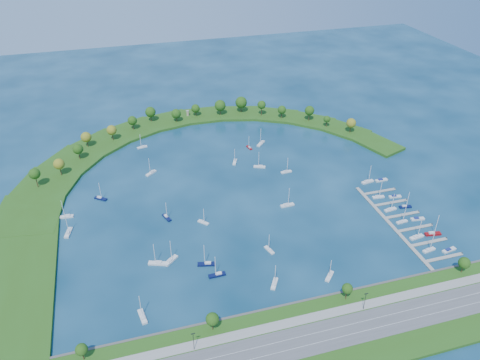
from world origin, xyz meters
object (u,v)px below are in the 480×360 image
object	(u,v)px
moored_boat_9	(286,171)
moored_boat_11	(330,276)
moored_boat_2	(287,205)
moored_boat_17	(274,283)
moored_boat_5	(171,260)
moored_boat_10	(235,161)
moored_boat_18	(261,143)
moored_boat_0	(203,222)
moored_boat_7	(206,264)
docked_boat_0	(429,250)
docked_boat_11	(381,180)
moored_boat_14	(142,147)
moored_boat_20	(249,147)
docked_boat_9	(395,196)
moored_boat_15	(157,263)
moored_boat_6	(217,274)
docked_boat_8	(378,197)
moored_boat_8	(167,217)
docked_boat_6	(390,209)
harbor_tower	(188,113)
moored_boat_1	(66,216)
docked_boat_4	(402,221)
moored_boat_16	(151,173)
docked_boat_1	(449,250)
docked_boat_10	(368,181)
moored_boat_19	(142,316)
docked_boat_2	(417,237)
dock_system	(402,223)
moored_boat_4	(101,198)
moored_boat_13	(260,166)

from	to	relation	value
moored_boat_9	moored_boat_11	distance (m)	102.61
moored_boat_2	moored_boat_17	distance (m)	68.27
moored_boat_5	moored_boat_10	distance (m)	108.98
moored_boat_2	moored_boat_18	world-z (taller)	moored_boat_18
moored_boat_0	moored_boat_7	world-z (taller)	moored_boat_7
moored_boat_0	docked_boat_0	distance (m)	126.94
moored_boat_5	docked_boat_11	xyz separation A→B (m)	(148.65, 39.67, -0.31)
moored_boat_14	docked_boat_0	size ratio (longest dim) A/B	0.99
moored_boat_0	moored_boat_20	bearing A→B (deg)	103.45
moored_boat_7	moored_boat_9	bearing A→B (deg)	-120.85
moored_boat_11	docked_boat_11	distance (m)	103.63
moored_boat_11	docked_boat_9	world-z (taller)	moored_boat_11
moored_boat_15	moored_boat_6	bearing A→B (deg)	168.95
docked_boat_8	moored_boat_8	bearing A→B (deg)	179.12
moored_boat_2	docked_boat_6	size ratio (longest dim) A/B	1.09
moored_boat_5	moored_boat_9	size ratio (longest dim) A/B	1.18
harbor_tower	moored_boat_9	xyz separation A→B (m)	(48.56, -107.58, -3.47)
moored_boat_2	moored_boat_14	world-z (taller)	moored_boat_2
moored_boat_17	docked_boat_11	bearing A→B (deg)	-23.95
moored_boat_1	docked_boat_4	size ratio (longest dim) A/B	1.17
moored_boat_2	moored_boat_10	xyz separation A→B (m)	(-16.78, 60.62, -0.03)
moored_boat_10	moored_boat_16	bearing A→B (deg)	-67.91
harbor_tower	moored_boat_17	size ratio (longest dim) A/B	0.38
moored_boat_5	moored_boat_14	world-z (taller)	moored_boat_5
moored_boat_18	docked_boat_4	size ratio (longest dim) A/B	1.30
moored_boat_2	docked_boat_1	size ratio (longest dim) A/B	1.48
moored_boat_18	docked_boat_10	size ratio (longest dim) A/B	1.07
moored_boat_19	docked_boat_8	xyz separation A→B (m)	(154.76, 56.47, -0.05)
moored_boat_0	moored_boat_9	size ratio (longest dim) A/B	0.92
moored_boat_14	docked_boat_11	bearing A→B (deg)	135.99
docked_boat_11	moored_boat_14	bearing A→B (deg)	147.24
moored_boat_9	docked_boat_2	distance (m)	97.91
moored_boat_20	docked_boat_9	distance (m)	112.87
dock_system	moored_boat_14	size ratio (longest dim) A/B	7.25
harbor_tower	moored_boat_18	distance (m)	77.55
docked_boat_4	moored_boat_7	bearing A→B (deg)	176.19
moored_boat_15	moored_boat_17	world-z (taller)	moored_boat_15
moored_boat_20	docked_boat_2	world-z (taller)	docked_boat_2
harbor_tower	moored_boat_2	size ratio (longest dim) A/B	0.36
moored_boat_10	docked_boat_6	bearing A→B (deg)	65.88
docked_boat_8	docked_boat_4	bearing A→B (deg)	-84.02
moored_boat_17	docked_boat_2	world-z (taller)	docked_boat_2
moored_boat_17	moored_boat_5	bearing A→B (deg)	87.65
moored_boat_11	moored_boat_20	xyz separation A→B (m)	(1.06, 142.30, -0.05)
moored_boat_4	moored_boat_6	world-z (taller)	moored_boat_6
harbor_tower	docked_boat_9	size ratio (longest dim) A/B	0.57
moored_boat_6	moored_boat_18	distance (m)	145.18
moored_boat_13	moored_boat_18	xyz separation A→B (m)	(11.82, 32.74, 0.05)
dock_system	moored_boat_15	bearing A→B (deg)	178.04
moored_boat_7	docked_boat_0	distance (m)	120.95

